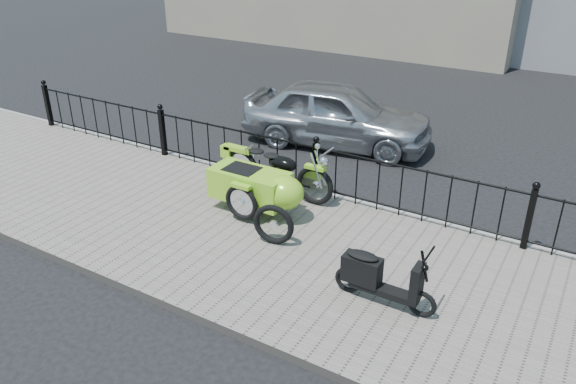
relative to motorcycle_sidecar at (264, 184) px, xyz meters
The scene contains 8 objects.
ground 0.82m from the motorcycle_sidecar, 37.45° to the right, with size 120.00×120.00×0.00m, color black.
sidewalk 1.09m from the motorcycle_sidecar, 62.11° to the right, with size 30.00×3.80×0.12m, color #6E665C.
curb 1.30m from the motorcycle_sidecar, 67.95° to the left, with size 30.00×0.10×0.12m, color gray.
iron_fence 1.06m from the motorcycle_sidecar, 65.10° to the left, with size 14.11×0.11×1.08m.
motorcycle_sidecar is the anchor object (origin of this frame).
scooter 2.90m from the motorcycle_sidecar, 27.62° to the right, with size 1.35×0.39×0.92m.
spare_tire 1.10m from the motorcycle_sidecar, 49.53° to the right, with size 0.65×0.65×0.09m, color black.
sedan_car 3.59m from the motorcycle_sidecar, 96.90° to the left, with size 1.63×4.05×1.38m, color #A8AAAF.
Camera 1 is at (4.13, -6.56, 4.54)m, focal length 35.00 mm.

